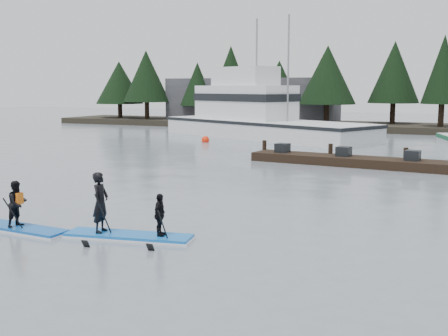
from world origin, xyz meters
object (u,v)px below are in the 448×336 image
at_px(floating_dock, 382,163).
at_px(paddleboard_duo, 124,217).
at_px(paddleboard_solo, 18,213).
at_px(fishing_boat_large, 259,127).

xyz_separation_m(floating_dock, paddleboard_duo, (-4.18, -16.66, 0.33)).
height_order(paddleboard_solo, paddleboard_duo, paddleboard_duo).
bearing_deg(fishing_boat_large, paddleboard_solo, -57.28).
distance_m(fishing_boat_large, paddleboard_solo, 31.59).
xyz_separation_m(fishing_boat_large, paddleboard_solo, (4.63, -31.25, -0.34)).
distance_m(paddleboard_solo, paddleboard_duo, 3.26).
bearing_deg(paddleboard_duo, floating_dock, 65.02).
bearing_deg(paddleboard_solo, paddleboard_duo, 13.27).
distance_m(floating_dock, paddleboard_duo, 17.18).
relative_size(fishing_boat_large, paddleboard_duo, 5.54).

